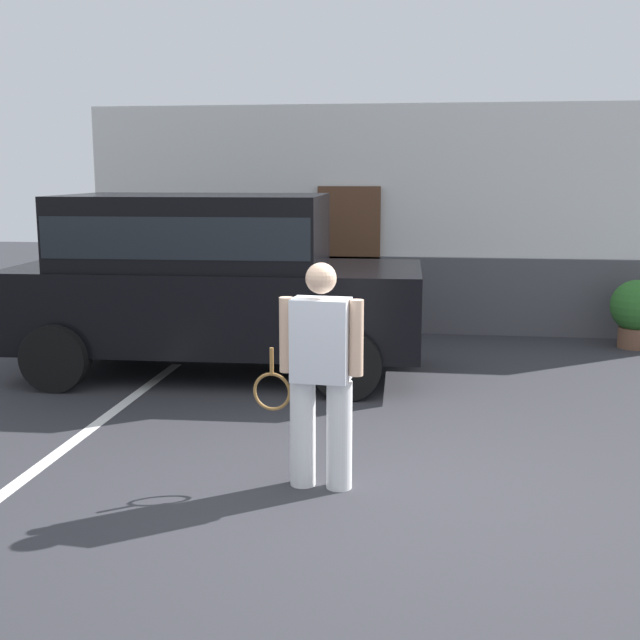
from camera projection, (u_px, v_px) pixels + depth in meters
name	position (u px, v px, depth m)	size (l,w,h in m)	color
ground_plane	(376.00, 492.00, 5.98)	(40.00, 40.00, 0.00)	#2D2D33
parking_stripe_0	(106.00, 417.00, 7.80)	(0.12, 4.40, 0.01)	silver
house_frontage	(407.00, 227.00, 11.83)	(9.30, 0.40, 3.24)	white
parked_suv	(208.00, 275.00, 9.34)	(4.66, 2.29, 2.05)	black
tennis_player_man	(320.00, 373.00, 5.95)	(0.87, 0.29, 1.67)	white
potted_plant_by_porch	(637.00, 310.00, 10.81)	(0.69, 0.69, 0.91)	brown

